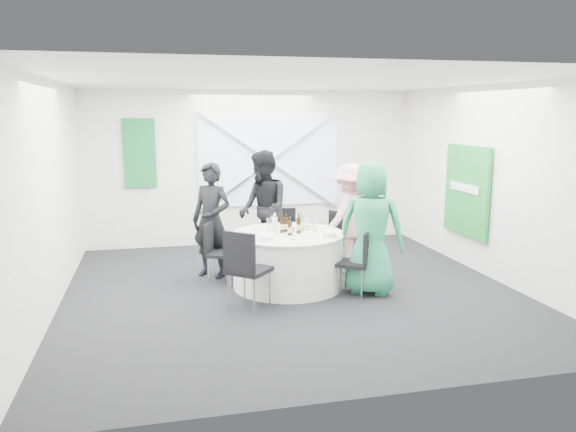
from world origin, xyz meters
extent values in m
plane|color=black|center=(0.00, 0.00, 0.00)|extent=(6.00, 6.00, 0.00)
plane|color=white|center=(0.00, 0.00, 2.80)|extent=(6.00, 6.00, 0.00)
plane|color=silver|center=(0.00, 3.00, 1.40)|extent=(6.00, 0.00, 6.00)
plane|color=silver|center=(0.00, -3.00, 1.40)|extent=(6.00, 0.00, 6.00)
plane|color=silver|center=(-3.00, 0.00, 1.40)|extent=(0.00, 6.00, 6.00)
plane|color=silver|center=(3.00, 0.00, 1.40)|extent=(0.00, 6.00, 6.00)
cube|color=silver|center=(0.30, 2.96, 1.50)|extent=(2.60, 0.03, 1.60)
cube|color=silver|center=(0.30, 2.92, 1.50)|extent=(2.63, 0.05, 1.84)
cube|color=silver|center=(0.30, 2.92, 1.50)|extent=(2.63, 0.05, 1.84)
cube|color=#156A2C|center=(-2.00, 2.95, 1.70)|extent=(0.55, 0.04, 1.20)
cube|color=#17832C|center=(2.94, 0.60, 1.20)|extent=(0.05, 1.20, 1.40)
cylinder|color=silver|center=(0.00, 0.20, 0.37)|extent=(1.52, 1.52, 0.74)
cylinder|color=silver|center=(0.00, 0.20, 0.75)|extent=(1.56, 1.56, 0.02)
cube|color=black|center=(0.15, 1.12, 0.45)|extent=(0.48, 0.48, 0.05)
cube|color=black|center=(0.19, 1.32, 0.70)|extent=(0.40, 0.10, 0.45)
cylinder|color=silver|center=(0.35, 1.26, 0.21)|extent=(0.02, 0.02, 0.43)
cylinder|color=silver|center=(0.02, 1.32, 0.21)|extent=(0.02, 0.02, 0.43)
cylinder|color=silver|center=(0.29, 0.93, 0.21)|extent=(0.02, 0.02, 0.43)
cylinder|color=silver|center=(-0.04, 0.98, 0.21)|extent=(0.02, 0.02, 0.43)
cube|color=black|center=(-0.87, 0.58, 0.42)|extent=(0.52, 0.52, 0.05)
cube|color=black|center=(-1.05, 0.65, 0.66)|extent=(0.18, 0.36, 0.42)
cylinder|color=silver|center=(-0.96, 0.79, 0.20)|extent=(0.02, 0.02, 0.40)
cylinder|color=silver|center=(-1.08, 0.50, 0.20)|extent=(0.02, 0.02, 0.40)
cylinder|color=silver|center=(-0.66, 0.66, 0.20)|extent=(0.02, 0.02, 0.40)
cylinder|color=silver|center=(-0.79, 0.37, 0.20)|extent=(0.02, 0.02, 0.40)
cube|color=black|center=(0.86, 0.89, 0.43)|extent=(0.56, 0.56, 0.05)
cube|color=black|center=(1.01, 1.01, 0.67)|extent=(0.27, 0.32, 0.43)
cylinder|color=silver|center=(1.09, 0.86, 0.21)|extent=(0.02, 0.02, 0.41)
cylinder|color=silver|center=(0.89, 1.12, 0.21)|extent=(0.02, 0.02, 0.41)
cylinder|color=silver|center=(0.84, 0.66, 0.21)|extent=(0.02, 0.02, 0.41)
cylinder|color=silver|center=(0.64, 0.91, 0.21)|extent=(0.02, 0.02, 0.41)
cube|color=black|center=(0.76, -0.35, 0.42)|extent=(0.55, 0.55, 0.05)
cube|color=black|center=(0.92, -0.46, 0.66)|extent=(0.25, 0.33, 0.42)
cylinder|color=silver|center=(0.80, -0.57, 0.20)|extent=(0.02, 0.02, 0.40)
cylinder|color=silver|center=(0.99, -0.31, 0.20)|extent=(0.02, 0.02, 0.40)
cylinder|color=silver|center=(0.54, -0.39, 0.20)|extent=(0.02, 0.02, 0.40)
cylinder|color=silver|center=(0.73, -0.13, 0.20)|extent=(0.02, 0.02, 0.40)
cube|color=black|center=(-0.68, -0.58, 0.49)|extent=(0.65, 0.65, 0.05)
cube|color=black|center=(-0.82, -0.74, 0.76)|extent=(0.36, 0.32, 0.49)
cylinder|color=silver|center=(-0.94, -0.60, 0.23)|extent=(0.02, 0.02, 0.47)
cylinder|color=silver|center=(-0.66, -0.84, 0.23)|extent=(0.02, 0.02, 0.47)
cylinder|color=silver|center=(-0.69, -0.32, 0.23)|extent=(0.02, 0.02, 0.47)
cylinder|color=silver|center=(-0.41, -0.56, 0.23)|extent=(0.02, 0.02, 0.47)
imported|color=black|center=(-0.97, 0.93, 0.84)|extent=(0.74, 0.69, 1.69)
imported|color=black|center=(-0.14, 1.27, 0.92)|extent=(0.60, 0.95, 1.83)
imported|color=pink|center=(1.08, 0.69, 0.83)|extent=(1.18, 0.89, 1.65)
imported|color=#258B5D|center=(1.00, -0.34, 0.89)|extent=(1.04, 0.91, 1.78)
cylinder|color=white|center=(-0.05, 0.70, 0.77)|extent=(0.27, 0.27, 0.01)
cylinder|color=white|center=(-0.56, 0.41, 0.77)|extent=(0.30, 0.30, 0.01)
cylinder|color=white|center=(0.40, 0.53, 0.77)|extent=(0.29, 0.29, 0.01)
cylinder|color=#85A257|center=(0.40, 0.53, 0.79)|extent=(0.19, 0.19, 0.02)
cylinder|color=white|center=(0.49, -0.15, 0.77)|extent=(0.28, 0.28, 0.01)
cylinder|color=#85A257|center=(0.49, -0.15, 0.79)|extent=(0.18, 0.18, 0.02)
cylinder|color=white|center=(-0.35, -0.16, 0.77)|extent=(0.29, 0.29, 0.01)
cube|color=silver|center=(-0.39, -0.19, 0.80)|extent=(0.21, 0.18, 0.05)
cylinder|color=#321D09|center=(-0.07, 0.25, 0.87)|extent=(0.06, 0.06, 0.21)
cylinder|color=#321D09|center=(-0.07, 0.25, 1.00)|extent=(0.02, 0.02, 0.06)
cylinder|color=#E6D479|center=(-0.07, 0.25, 0.84)|extent=(0.06, 0.06, 0.07)
cylinder|color=#321D09|center=(-0.01, 0.29, 0.86)|extent=(0.06, 0.06, 0.19)
cylinder|color=#321D09|center=(-0.01, 0.29, 0.98)|extent=(0.02, 0.02, 0.06)
cylinder|color=#E6D479|center=(-0.01, 0.29, 0.84)|extent=(0.06, 0.06, 0.07)
cylinder|color=#321D09|center=(0.14, 0.16, 0.87)|extent=(0.06, 0.06, 0.22)
cylinder|color=#321D09|center=(0.14, 0.16, 1.01)|extent=(0.02, 0.02, 0.06)
cylinder|color=#E6D479|center=(0.14, 0.16, 0.85)|extent=(0.06, 0.06, 0.08)
cylinder|color=#321D09|center=(-0.01, 0.06, 0.86)|extent=(0.06, 0.06, 0.19)
cylinder|color=#321D09|center=(-0.01, 0.06, 0.98)|extent=(0.02, 0.02, 0.06)
cylinder|color=#E6D479|center=(-0.01, 0.06, 0.84)|extent=(0.06, 0.06, 0.07)
cylinder|color=#42AC59|center=(0.22, 0.30, 0.87)|extent=(0.08, 0.08, 0.23)
cylinder|color=#42AC59|center=(0.22, 0.30, 1.02)|extent=(0.03, 0.03, 0.06)
cylinder|color=#E6D479|center=(0.22, 0.30, 0.85)|extent=(0.08, 0.08, 0.08)
cylinder|color=silver|center=(-0.18, 0.21, 0.87)|extent=(0.08, 0.08, 0.23)
cylinder|color=silver|center=(-0.18, 0.21, 1.02)|extent=(0.03, 0.03, 0.06)
cylinder|color=#E6D479|center=(-0.18, 0.21, 0.85)|extent=(0.08, 0.08, 0.08)
cylinder|color=white|center=(0.32, 0.38, 0.76)|extent=(0.06, 0.06, 0.00)
cylinder|color=white|center=(0.32, 0.38, 0.81)|extent=(0.01, 0.01, 0.10)
cone|color=white|center=(0.32, 0.38, 0.89)|extent=(0.07, 0.07, 0.08)
cylinder|color=white|center=(0.41, 0.24, 0.76)|extent=(0.06, 0.06, 0.00)
cylinder|color=white|center=(0.41, 0.24, 0.81)|extent=(0.01, 0.01, 0.10)
cone|color=white|center=(0.41, 0.24, 0.89)|extent=(0.07, 0.07, 0.08)
cylinder|color=white|center=(-0.22, 0.46, 0.76)|extent=(0.06, 0.06, 0.00)
cylinder|color=white|center=(-0.22, 0.46, 0.81)|extent=(0.01, 0.01, 0.10)
cone|color=white|center=(-0.22, 0.46, 0.89)|extent=(0.07, 0.07, 0.08)
cylinder|color=white|center=(0.21, 0.50, 0.76)|extent=(0.06, 0.06, 0.00)
cylinder|color=white|center=(0.21, 0.50, 0.81)|extent=(0.01, 0.01, 0.10)
cone|color=white|center=(0.21, 0.50, 0.89)|extent=(0.07, 0.07, 0.08)
cylinder|color=white|center=(-0.03, -0.21, 0.76)|extent=(0.06, 0.06, 0.00)
cylinder|color=white|center=(-0.03, -0.21, 0.81)|extent=(0.01, 0.01, 0.10)
cone|color=white|center=(-0.03, -0.21, 0.89)|extent=(0.07, 0.07, 0.08)
cylinder|color=white|center=(-0.13, 0.61, 0.76)|extent=(0.06, 0.06, 0.00)
cylinder|color=white|center=(-0.13, 0.61, 0.81)|extent=(0.01, 0.01, 0.10)
cone|color=white|center=(-0.13, 0.61, 0.89)|extent=(0.07, 0.07, 0.08)
cube|color=silver|center=(-0.36, 0.65, 0.76)|extent=(0.10, 0.13, 0.01)
cube|color=silver|center=(-0.55, 0.36, 0.76)|extent=(0.09, 0.13, 0.01)
cube|color=silver|center=(0.35, -0.26, 0.76)|extent=(0.10, 0.13, 0.01)
cube|color=silver|center=(0.52, -0.04, 0.76)|extent=(0.11, 0.12, 0.01)
cube|color=silver|center=(0.55, 0.37, 0.76)|extent=(0.10, 0.13, 0.01)
cube|color=silver|center=(0.39, 0.63, 0.76)|extent=(0.09, 0.14, 0.01)
camera|label=1|loc=(-1.74, -7.15, 2.40)|focal=35.00mm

